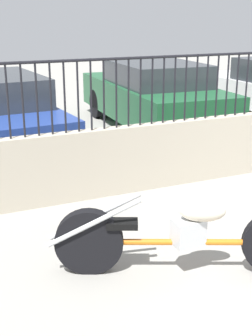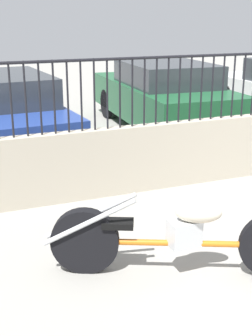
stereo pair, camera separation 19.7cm
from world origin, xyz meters
name	(u,v)px [view 1 (the left image)]	position (x,y,z in m)	size (l,w,h in m)	color
low_wall	(246,143)	(0.00, 2.92, 0.44)	(10.69, 0.18, 0.89)	#B2A893
fence_railing	(252,74)	(0.00, 2.92, 1.45)	(10.69, 0.04, 0.87)	black
motorcycle_orange	(169,234)	(-2.46, 0.88, 0.38)	(2.20, 1.11, 1.41)	black
car_green	(153,95)	(0.06, 6.01, 0.69)	(1.99, 4.40, 1.35)	black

